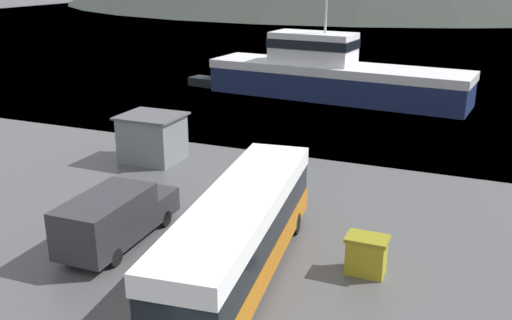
% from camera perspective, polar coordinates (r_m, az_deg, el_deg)
% --- Properties ---
extents(water_surface, '(240.00, 240.00, 0.00)m').
position_cam_1_polar(water_surface, '(151.13, 21.13, 13.50)').
color(water_surface, '#475B6B').
rests_on(water_surface, ground).
extents(tour_bus, '(3.92, 12.10, 3.26)m').
position_cam_1_polar(tour_bus, '(20.23, -1.54, -7.20)').
color(tour_bus, '#B26614').
rests_on(tour_bus, ground).
extents(delivery_van, '(2.33, 6.09, 2.26)m').
position_cam_1_polar(delivery_van, '(23.61, -13.91, -5.51)').
color(delivery_van, '#2D2D33').
rests_on(delivery_van, ground).
extents(fishing_boat, '(22.56, 7.09, 10.89)m').
position_cam_1_polar(fishing_boat, '(49.29, 7.61, 8.57)').
color(fishing_boat, '#19234C').
rests_on(fishing_boat, water_surface).
extents(storage_bin, '(1.52, 1.04, 1.46)m').
position_cam_1_polar(storage_bin, '(21.42, 10.97, -9.28)').
color(storage_bin, olive).
rests_on(storage_bin, ground).
extents(dock_kiosk, '(3.47, 3.00, 2.70)m').
position_cam_1_polar(dock_kiosk, '(33.40, -10.32, 2.23)').
color(dock_kiosk, slate).
rests_on(dock_kiosk, ground).
extents(small_boat, '(7.14, 3.08, 0.78)m').
position_cam_1_polar(small_boat, '(53.39, -3.38, 7.61)').
color(small_boat, black).
rests_on(small_boat, water_surface).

